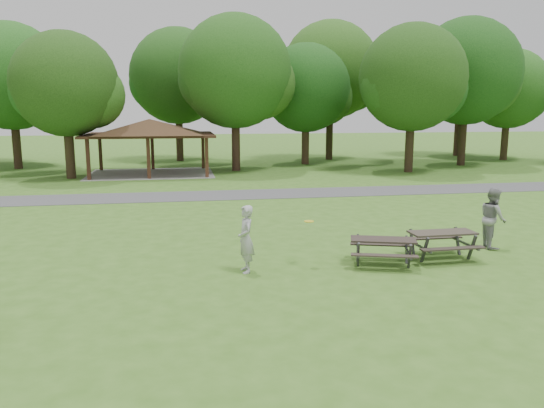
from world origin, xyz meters
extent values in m
plane|color=#3A691E|center=(0.00, 0.00, 0.00)|extent=(160.00, 160.00, 0.00)
cube|color=#474749|center=(0.00, 14.00, 0.01)|extent=(120.00, 3.20, 0.02)
cube|color=#341B13|center=(-7.70, 21.30, 1.30)|extent=(0.22, 0.22, 2.60)
cube|color=#311F12|center=(-7.70, 26.70, 1.30)|extent=(0.22, 0.22, 2.60)
cube|color=#3D2116|center=(-4.00, 21.30, 1.30)|extent=(0.22, 0.22, 2.60)
cube|color=#3C1F16|center=(-4.00, 26.70, 1.30)|extent=(0.22, 0.22, 2.60)
cube|color=#3E2216|center=(-0.30, 21.30, 1.30)|extent=(0.22, 0.22, 2.60)
cube|color=#3A2515|center=(-0.30, 26.70, 1.30)|extent=(0.22, 0.22, 2.60)
cube|color=#331D14|center=(-4.00, 24.00, 2.68)|extent=(8.60, 6.60, 0.16)
pyramid|color=#372416|center=(-4.00, 24.00, 3.26)|extent=(7.01, 7.01, 1.00)
cube|color=gray|center=(-4.00, 24.00, 0.01)|extent=(8.40, 6.40, 0.03)
cylinder|color=black|center=(-14.00, 29.00, 1.92)|extent=(0.60, 0.60, 3.85)
sphere|color=#194E16|center=(-14.00, 29.00, 6.77)|extent=(7.80, 7.80, 7.80)
sphere|color=#1B4F16|center=(-12.25, 29.30, 5.99)|extent=(5.07, 5.07, 5.07)
cylinder|color=black|center=(-9.00, 22.50, 1.75)|extent=(0.60, 0.60, 3.50)
sphere|color=#1B3E11|center=(-9.00, 22.50, 5.97)|extent=(6.60, 6.60, 6.60)
sphere|color=#214F16|center=(-7.52, 22.80, 5.31)|extent=(4.29, 4.29, 4.29)
sphere|color=#154914|center=(-10.32, 22.30, 5.48)|extent=(3.96, 3.96, 3.96)
cylinder|color=black|center=(2.00, 25.00, 2.01)|extent=(0.60, 0.60, 4.02)
sphere|color=#1A4714|center=(2.00, 25.00, 7.02)|extent=(8.00, 8.00, 8.00)
sphere|color=#1F4814|center=(3.80, 25.30, 6.22)|extent=(5.20, 5.20, 5.20)
sphere|color=#163F12|center=(0.40, 24.80, 6.42)|extent=(4.80, 4.80, 4.80)
cylinder|color=#322016|center=(8.00, 28.50, 1.72)|extent=(0.60, 0.60, 3.43)
sphere|color=#133F12|center=(8.00, 28.50, 6.05)|extent=(7.00, 7.00, 7.00)
sphere|color=#1A4012|center=(9.57, 28.80, 5.36)|extent=(4.55, 4.55, 4.55)
sphere|color=#194D16|center=(6.60, 28.30, 5.53)|extent=(4.20, 4.20, 4.20)
cylinder|color=black|center=(14.00, 22.00, 1.89)|extent=(0.60, 0.60, 3.78)
sphere|color=#1A3F12|center=(14.00, 22.00, 6.55)|extent=(7.40, 7.40, 7.40)
sphere|color=#134112|center=(15.66, 22.30, 5.81)|extent=(4.81, 4.81, 4.81)
sphere|color=#1A4513|center=(12.52, 21.80, 6.00)|extent=(4.44, 4.44, 4.44)
cylinder|color=black|center=(20.00, 25.50, 2.10)|extent=(0.60, 0.60, 4.20)
sphere|color=#143F12|center=(20.00, 25.50, 7.27)|extent=(8.20, 8.20, 8.20)
sphere|color=#1F4B15|center=(21.84, 25.80, 6.45)|extent=(5.33, 5.33, 5.33)
sphere|color=#154B15|center=(18.36, 25.30, 6.66)|extent=(4.92, 4.92, 4.92)
cylinder|color=#312215|center=(26.00, 29.00, 1.78)|extent=(0.60, 0.60, 3.57)
sphere|color=#1C4E16|center=(26.00, 29.00, 6.12)|extent=(6.80, 6.80, 6.80)
sphere|color=#144614|center=(27.53, 29.30, 5.44)|extent=(4.42, 4.42, 4.42)
sphere|color=#164112|center=(24.64, 28.80, 5.61)|extent=(4.08, 4.08, 4.08)
sphere|color=#193E11|center=(-15.20, 32.80, 6.58)|extent=(5.20, 5.20, 5.20)
cylinder|color=black|center=(-2.00, 33.00, 2.06)|extent=(0.60, 0.60, 4.13)
sphere|color=#174212|center=(-2.00, 33.00, 7.13)|extent=(8.00, 8.00, 8.00)
sphere|color=#1D4C15|center=(-0.20, 33.30, 6.33)|extent=(5.20, 5.20, 5.20)
sphere|color=#144513|center=(-3.60, 32.80, 6.53)|extent=(4.80, 4.80, 4.80)
cylinder|color=black|center=(11.00, 32.00, 2.27)|extent=(0.60, 0.60, 4.55)
sphere|color=#214B15|center=(11.00, 32.00, 7.70)|extent=(8.40, 8.40, 8.40)
sphere|color=#194112|center=(12.89, 32.30, 6.86)|extent=(5.46, 5.46, 5.46)
sphere|color=#174614|center=(9.32, 31.80, 7.07)|extent=(5.04, 5.04, 5.04)
cylinder|color=black|center=(24.00, 33.50, 2.13)|extent=(0.60, 0.60, 4.27)
sphere|color=#164D16|center=(24.00, 33.50, 7.27)|extent=(8.00, 8.00, 8.00)
sphere|color=#174A15|center=(25.80, 33.80, 6.47)|extent=(5.20, 5.20, 5.20)
sphere|color=#194914|center=(22.40, 33.30, 6.67)|extent=(4.80, 4.80, 4.80)
cube|color=#2A221E|center=(3.70, 0.75, 0.75)|extent=(1.98, 1.25, 0.05)
cube|color=#312823|center=(3.51, 0.16, 0.45)|extent=(1.84, 0.81, 0.04)
cube|color=#2D2521|center=(3.88, 1.33, 0.45)|extent=(1.84, 0.81, 0.04)
cube|color=#3C3C3E|center=(2.90, 0.59, 0.38)|extent=(0.17, 0.39, 0.80)
cube|color=#434346|center=(3.13, 1.33, 0.38)|extent=(0.17, 0.39, 0.80)
cube|color=#424245|center=(3.02, 0.96, 0.41)|extent=(0.51, 1.45, 0.05)
cube|color=#3B3C3E|center=(4.26, 0.16, 0.38)|extent=(0.17, 0.39, 0.80)
cube|color=#414144|center=(4.49, 0.90, 0.38)|extent=(0.17, 0.39, 0.80)
cube|color=#404042|center=(4.38, 0.53, 0.41)|extent=(0.51, 1.45, 0.05)
cube|color=#322B24|center=(5.70, 1.08, 0.80)|extent=(1.98, 0.81, 0.05)
cube|color=black|center=(5.71, 0.44, 0.48)|extent=(1.97, 0.31, 0.04)
cube|color=#2F2722|center=(5.69, 1.73, 0.48)|extent=(1.97, 0.31, 0.04)
cube|color=#3D3D40|center=(4.95, 0.66, 0.40)|extent=(0.07, 0.41, 0.85)
cube|color=#3C3B3E|center=(4.94, 1.48, 0.40)|extent=(0.07, 0.41, 0.85)
cube|color=#404042|center=(4.95, 1.07, 0.43)|extent=(0.09, 1.60, 0.05)
cube|color=#3D3D40|center=(6.47, 0.68, 0.40)|extent=(0.07, 0.41, 0.85)
cube|color=#3D3D3F|center=(6.45, 1.51, 0.40)|extent=(0.07, 0.41, 0.85)
cube|color=#454548|center=(6.46, 1.10, 0.43)|extent=(0.09, 1.60, 0.05)
cylinder|color=yellow|center=(1.55, 1.03, 1.31)|extent=(0.28, 0.28, 0.02)
imported|color=#ACACAE|center=(-0.30, 0.75, 0.94)|extent=(0.52, 0.73, 1.88)
imported|color=gray|center=(7.93, 1.99, 0.98)|extent=(0.91, 1.08, 1.96)
camera|label=1|loc=(-2.02, -13.33, 4.50)|focal=35.00mm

